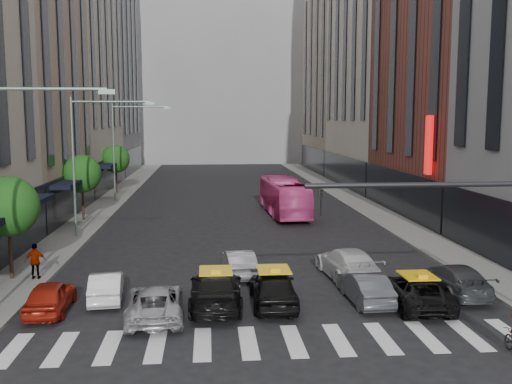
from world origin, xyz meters
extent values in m
plane|color=black|center=(0.00, 0.00, 0.00)|extent=(160.00, 160.00, 0.00)
cube|color=slate|center=(-11.50, 30.00, 0.07)|extent=(3.00, 96.00, 0.15)
cube|color=slate|center=(11.50, 30.00, 0.07)|extent=(3.00, 96.00, 0.15)
cube|color=tan|center=(-17.00, 28.00, 12.00)|extent=(8.00, 16.00, 24.00)
cube|color=beige|center=(-17.00, 46.00, 18.00)|extent=(8.00, 20.00, 36.00)
cube|color=gray|center=(-17.00, 65.00, 15.00)|extent=(8.00, 18.00, 30.00)
cube|color=brown|center=(17.00, 27.00, 13.00)|extent=(8.00, 18.00, 26.00)
cube|color=beige|center=(17.00, 46.00, 20.00)|extent=(8.00, 20.00, 40.00)
cube|color=tan|center=(17.00, 65.00, 14.00)|extent=(8.00, 18.00, 28.00)
cube|color=gray|center=(0.00, 85.00, 18.00)|extent=(30.00, 10.00, 36.00)
cylinder|color=black|center=(-11.80, 10.00, 1.72)|extent=(0.18, 0.18, 3.15)
sphere|color=#194D16|center=(-11.80, 10.00, 3.66)|extent=(2.88, 2.88, 2.88)
cylinder|color=black|center=(-11.80, 26.00, 1.72)|extent=(0.18, 0.18, 3.15)
sphere|color=#194D16|center=(-11.80, 26.00, 3.66)|extent=(2.88, 2.88, 2.88)
cylinder|color=black|center=(-11.80, 42.00, 1.72)|extent=(0.18, 0.18, 3.15)
sphere|color=#194D16|center=(-11.80, 42.00, 3.66)|extent=(2.88, 2.88, 2.88)
cylinder|color=gray|center=(-8.50, 4.00, 8.85)|extent=(5.00, 0.12, 0.12)
cube|color=gray|center=(-6.00, 4.00, 8.75)|extent=(0.60, 0.25, 0.18)
cylinder|color=gray|center=(-11.00, 20.00, 4.65)|extent=(0.16, 0.16, 9.00)
cylinder|color=gray|center=(-8.50, 20.00, 8.85)|extent=(5.00, 0.12, 0.12)
cube|color=gray|center=(-6.00, 20.00, 8.75)|extent=(0.60, 0.25, 0.18)
cylinder|color=gray|center=(-11.00, 36.00, 4.65)|extent=(0.16, 0.16, 9.00)
cylinder|color=gray|center=(-8.50, 36.00, 8.85)|extent=(5.00, 0.12, 0.12)
cube|color=gray|center=(-6.00, 36.00, 8.75)|extent=(0.60, 0.25, 0.18)
cylinder|color=black|center=(5.50, -1.00, 5.80)|extent=(10.00, 0.16, 0.16)
imported|color=black|center=(1.00, -1.00, 5.30)|extent=(0.13, 0.16, 0.80)
cube|color=red|center=(12.60, 20.00, 6.00)|extent=(0.30, 0.70, 4.00)
imported|color=maroon|center=(-8.75, 5.33, 0.65)|extent=(1.66, 3.89, 1.31)
imported|color=silver|center=(-6.76, 6.71, 0.62)|extent=(1.72, 3.89, 1.24)
imported|color=#A6A6AC|center=(-4.47, 4.27, 0.65)|extent=(2.41, 4.77, 1.29)
imported|color=black|center=(-2.07, 5.38, 0.77)|extent=(2.26, 5.34, 1.54)
imported|color=black|center=(0.32, 5.34, 0.77)|extent=(1.89, 4.56, 1.54)
imported|color=#42444A|center=(4.27, 5.45, 0.66)|extent=(1.57, 4.05, 1.32)
imported|color=black|center=(6.29, 4.79, 0.65)|extent=(2.49, 4.81, 1.30)
imported|color=#36393D|center=(8.57, 6.23, 0.68)|extent=(1.90, 4.68, 1.36)
imported|color=#AEAEB4|center=(-0.86, 10.09, 0.65)|extent=(1.73, 4.06, 1.30)
imported|color=silver|center=(4.41, 9.18, 0.75)|extent=(2.55, 5.33, 1.50)
imported|color=#E84495|center=(3.77, 27.79, 1.48)|extent=(3.00, 10.73, 2.96)
imported|color=gray|center=(-10.61, 9.82, 1.01)|extent=(1.02, 0.45, 1.72)
camera|label=1|loc=(-2.35, -17.54, 7.78)|focal=40.00mm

